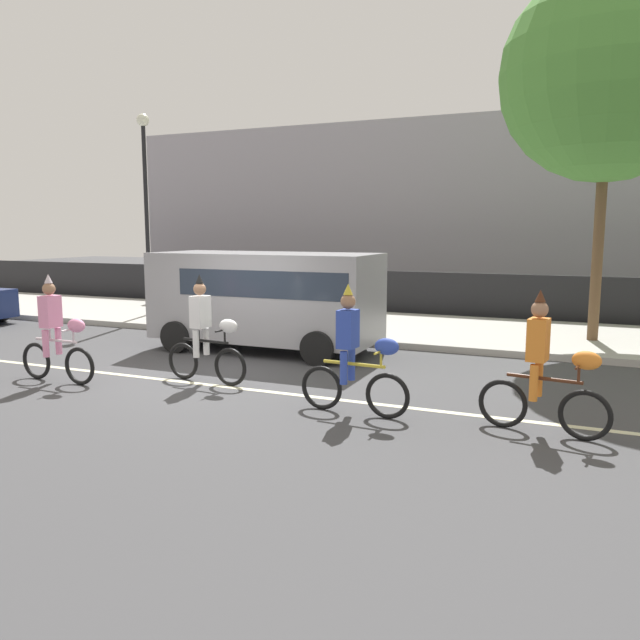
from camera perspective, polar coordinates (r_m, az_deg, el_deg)
The scene contains 13 objects.
ground_plane at distance 11.68m, azimuth -10.10°, elevation -5.16°, with size 80.00×80.00×0.00m, color #424244.
road_centre_line at distance 11.28m, azimuth -11.50°, elevation -5.67°, with size 36.00×0.14×0.01m, color beige.
sidewalk_curb at distance 17.36m, azimuth 1.74°, elevation -0.39°, with size 60.00×5.00×0.15m, color #ADAAA3.
fence_line at distance 19.99m, azimuth 4.80°, elevation 2.53°, with size 40.00×0.08×1.40m, color black.
building_backdrop at distance 27.86m, azimuth 13.94°, elevation 9.55°, with size 28.00×8.00×6.86m, color #99939E.
parade_cyclist_pink at distance 11.92m, azimuth -22.96°, elevation -1.31°, with size 1.72×0.50×1.92m.
parade_cyclist_zebra at distance 11.11m, azimuth -10.38°, elevation -1.43°, with size 1.72×0.50×1.92m.
parade_cyclist_cobalt at distance 9.08m, azimuth 3.21°, elevation -3.48°, with size 1.72×0.50×1.92m.
parade_cyclist_orange at distance 8.70m, azimuth 19.93°, elevation -4.49°, with size 1.71×0.52×1.92m.
parked_van_grey at distance 13.86m, azimuth -4.75°, elevation 2.41°, with size 5.00×2.22×2.18m.
street_lamp_post at distance 19.42m, azimuth -15.67°, elevation 11.80°, with size 0.36×0.36×5.86m.
street_tree_near_lamp at distance 15.97m, azimuth 24.92°, elevation 19.73°, with size 4.70×4.70×8.27m.
pedestrian_onlooker at distance 22.69m, azimuth -14.54°, elevation 3.77°, with size 0.32×0.20×1.62m.
Camera 1 is at (6.29, -9.47, 2.69)m, focal length 35.00 mm.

